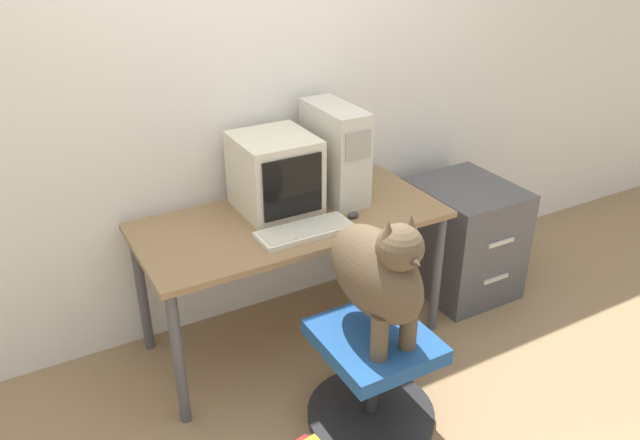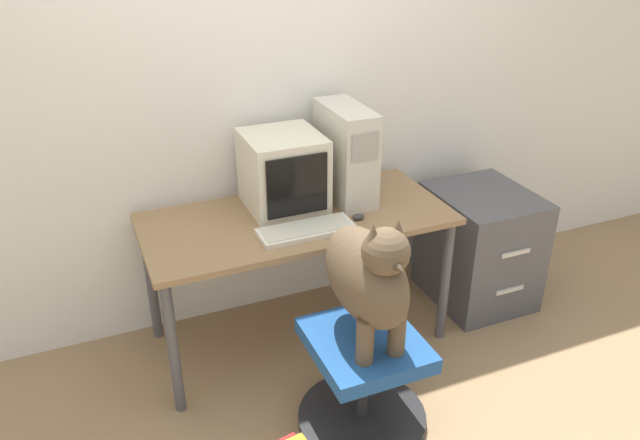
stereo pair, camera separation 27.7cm
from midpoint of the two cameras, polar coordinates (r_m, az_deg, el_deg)
ground_plane at (r=3.17m, az=2.94°, el=-14.08°), size 12.00×12.00×0.00m
wall_back at (r=3.18m, az=-2.49°, el=12.76°), size 8.00×0.05×2.60m
desk at (r=3.07m, az=0.45°, el=-1.06°), size 1.50×0.69×0.72m
crt_monitor at (r=3.06m, az=-0.79°, el=4.41°), size 0.37×0.39×0.37m
pc_tower at (r=3.15m, az=4.88°, el=6.08°), size 0.18×0.43×0.48m
keyboard at (r=2.87m, az=1.52°, el=-1.00°), size 0.45×0.18×0.03m
computer_mouse at (r=3.01m, az=6.15°, el=0.23°), size 0.06×0.04×0.03m
office_chair at (r=2.80m, az=6.91°, el=-14.39°), size 0.57×0.57×0.47m
dog at (r=2.48m, az=7.68°, el=-5.12°), size 0.26×0.55×0.61m
filing_cabinet at (r=3.71m, az=16.45°, el=-2.39°), size 0.51×0.60×0.66m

